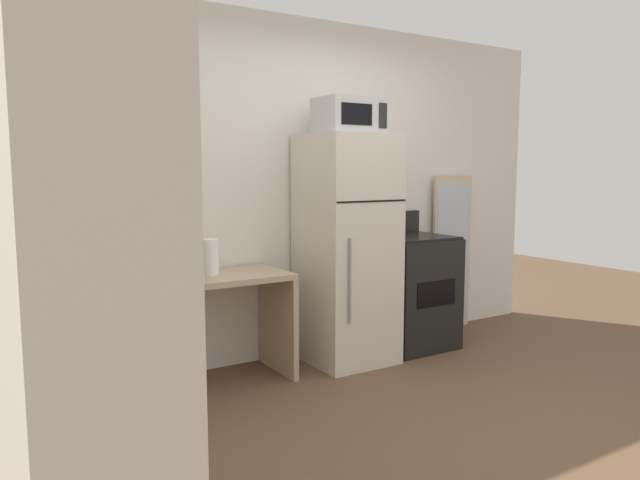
# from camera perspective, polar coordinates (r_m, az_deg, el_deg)

# --- Properties ---
(ground_plane) EXTENTS (12.00, 12.00, 0.00)m
(ground_plane) POSITION_cam_1_polar(r_m,az_deg,el_deg) (3.57, 11.89, -17.37)
(ground_plane) COLOR brown
(wall_back_white) EXTENTS (5.00, 0.10, 2.60)m
(wall_back_white) POSITION_cam_1_polar(r_m,az_deg,el_deg) (4.63, -2.43, 4.89)
(wall_back_white) COLOR silver
(wall_back_white) RESTS_ON ground
(desk) EXTENTS (1.10, 0.54, 0.75)m
(desk) POSITION_cam_1_polar(r_m,az_deg,el_deg) (4.06, -10.76, -6.61)
(desk) COLOR tan
(desk) RESTS_ON ground
(desk_lamp) EXTENTS (0.14, 0.12, 0.35)m
(desk_lamp) POSITION_cam_1_polar(r_m,az_deg,el_deg) (3.94, -13.82, -0.13)
(desk_lamp) COLOR black
(desk_lamp) RESTS_ON desk
(paper_towel_roll) EXTENTS (0.11, 0.11, 0.24)m
(paper_towel_roll) POSITION_cam_1_polar(r_m,az_deg,el_deg) (4.04, -10.50, -1.61)
(paper_towel_roll) COLOR white
(paper_towel_roll) RESTS_ON desk
(coffee_mug) EXTENTS (0.08, 0.08, 0.09)m
(coffee_mug) POSITION_cam_1_polar(r_m,az_deg,el_deg) (3.85, -11.75, -3.13)
(coffee_mug) COLOR #264C99
(coffee_mug) RESTS_ON desk
(refrigerator) EXTENTS (0.61, 0.65, 1.71)m
(refrigerator) POSITION_cam_1_polar(r_m,az_deg,el_deg) (4.47, 2.58, -0.90)
(refrigerator) COLOR beige
(refrigerator) RESTS_ON ground
(microwave) EXTENTS (0.46, 0.35, 0.26)m
(microwave) POSITION_cam_1_polar(r_m,az_deg,el_deg) (4.43, 2.80, 11.82)
(microwave) COLOR #B7B7BC
(microwave) RESTS_ON refrigerator
(oven_range) EXTENTS (0.61, 0.61, 1.10)m
(oven_range) POSITION_cam_1_polar(r_m,az_deg,el_deg) (4.94, 8.71, -4.82)
(oven_range) COLOR black
(oven_range) RESTS_ON ground
(leaning_mirror) EXTENTS (0.44, 0.03, 1.40)m
(leaning_mirror) POSITION_cam_1_polar(r_m,az_deg,el_deg) (5.55, 12.54, -1.18)
(leaning_mirror) COLOR #C6B793
(leaning_mirror) RESTS_ON ground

